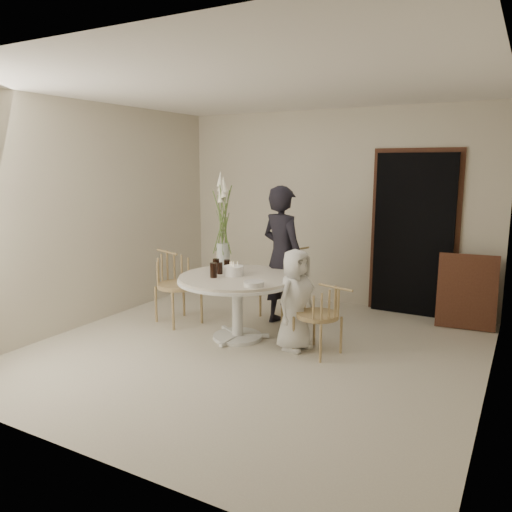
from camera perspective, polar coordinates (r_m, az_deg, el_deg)
The scene contains 18 objects.
ground at distance 5.41m, azimuth -0.27°, elevation -10.77°, with size 4.50×4.50×0.00m, color beige.
room_shell at distance 5.05m, azimuth -0.29°, elevation 6.62°, with size 4.50×4.50×4.50m.
doorway at distance 6.78m, azimuth 17.54°, elevation 2.28°, with size 1.00×0.10×2.10m, color black.
door_trim at distance 6.81m, azimuth 17.64°, elevation 2.82°, with size 1.12×0.03×2.22m, color #552E1D.
table at distance 5.60m, azimuth -2.16°, elevation -3.43°, with size 1.33×1.33×0.73m.
picture_frame at distance 6.51m, azimuth 22.96°, elevation -3.78°, with size 0.68×0.05×0.90m, color #552E1D.
chair_far at distance 6.48m, azimuth 3.85°, elevation -1.90°, with size 0.60×0.63×0.88m.
chair_right at distance 5.16m, azimuth 8.04°, elevation -6.11°, with size 0.52×0.50×0.77m.
chair_left at distance 6.34m, azimuth -9.51°, elevation -2.30°, with size 0.63×0.61×0.89m.
girl at distance 6.06m, azimuth 3.03°, elevation -0.05°, with size 0.62×0.41×1.71m, color black.
boy at distance 5.31m, azimuth 4.56°, elevation -5.01°, with size 0.53×0.35×1.09m, color silver.
birthday_cake at distance 5.59m, azimuth -2.60°, elevation -1.69°, with size 0.22×0.22×0.16m.
cola_tumbler_a at distance 5.66m, azimuth -4.16°, elevation -1.40°, with size 0.06×0.06×0.13m, color black.
cola_tumbler_b at distance 5.49m, azimuth -4.89°, elevation -1.63°, with size 0.08×0.08×0.16m, color black.
cola_tumbler_c at distance 5.76m, azimuth -4.59°, elevation -1.08°, with size 0.07×0.07×0.16m, color black.
cola_tumbler_d at distance 5.76m, azimuth -3.34°, elevation -1.13°, with size 0.07×0.07×0.14m, color black.
plate_stack at distance 5.10m, azimuth -0.26°, elevation -3.19°, with size 0.21×0.21×0.05m, color silver.
flower_vase at distance 6.00m, azimuth -3.80°, elevation 3.90°, with size 0.16×0.16×1.15m.
Camera 1 is at (2.46, -4.40, 1.96)m, focal length 35.00 mm.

